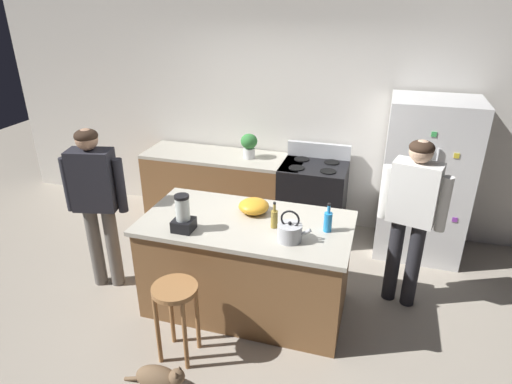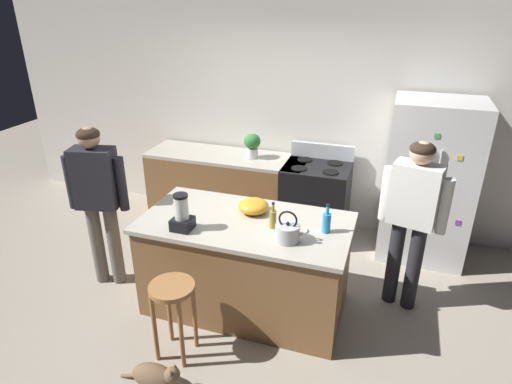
{
  "view_description": "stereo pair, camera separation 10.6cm",
  "coord_description": "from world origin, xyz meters",
  "px_view_note": "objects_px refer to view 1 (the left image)",
  "views": [
    {
      "loc": [
        1.05,
        -3.21,
        2.73
      ],
      "look_at": [
        0.0,
        0.3,
        1.06
      ],
      "focal_mm": 30.69,
      "sensor_mm": 36.0,
      "label": 1
    },
    {
      "loc": [
        1.16,
        -3.18,
        2.73
      ],
      "look_at": [
        0.0,
        0.3,
        1.06
      ],
      "focal_mm": 30.69,
      "sensor_mm": 36.0,
      "label": 2
    }
  ],
  "objects_px": {
    "potted_plant": "(249,144)",
    "refrigerator": "(425,180)",
    "stove_range": "(312,200)",
    "bar_stool": "(176,303)",
    "bottle_soda": "(328,221)",
    "kitchen_island": "(247,264)",
    "blender_appliance": "(183,216)",
    "mixing_bowl": "(254,206)",
    "tea_kettle": "(290,232)",
    "bottle_vinegar": "(274,218)",
    "cat": "(160,378)",
    "person_by_sink_right": "(412,209)",
    "person_by_island_left": "(96,195)"
  },
  "relations": [
    {
      "from": "person_by_sink_right",
      "to": "bar_stool",
      "type": "bearing_deg",
      "value": -143.84
    },
    {
      "from": "bar_stool",
      "to": "mixing_bowl",
      "type": "height_order",
      "value": "mixing_bowl"
    },
    {
      "from": "stove_range",
      "to": "bottle_vinegar",
      "type": "distance_m",
      "value": 1.65
    },
    {
      "from": "refrigerator",
      "to": "bottle_soda",
      "type": "xyz_separation_m",
      "value": [
        -0.85,
        -1.47,
        0.12
      ]
    },
    {
      "from": "person_by_island_left",
      "to": "person_by_sink_right",
      "type": "distance_m",
      "value": 2.9
    },
    {
      "from": "refrigerator",
      "to": "potted_plant",
      "type": "bearing_deg",
      "value": 178.57
    },
    {
      "from": "refrigerator",
      "to": "mixing_bowl",
      "type": "height_order",
      "value": "refrigerator"
    },
    {
      "from": "potted_plant",
      "to": "bottle_soda",
      "type": "xyz_separation_m",
      "value": [
        1.17,
        -1.52,
        -0.08
      ]
    },
    {
      "from": "bar_stool",
      "to": "blender_appliance",
      "type": "bearing_deg",
      "value": 104.52
    },
    {
      "from": "stove_range",
      "to": "mixing_bowl",
      "type": "distance_m",
      "value": 1.47
    },
    {
      "from": "stove_range",
      "to": "cat",
      "type": "relative_size",
      "value": 2.1
    },
    {
      "from": "kitchen_island",
      "to": "bottle_vinegar",
      "type": "relative_size",
      "value": 7.83
    },
    {
      "from": "kitchen_island",
      "to": "mixing_bowl",
      "type": "height_order",
      "value": "mixing_bowl"
    },
    {
      "from": "kitchen_island",
      "to": "blender_appliance",
      "type": "xyz_separation_m",
      "value": [
        -0.45,
        -0.3,
        0.59
      ]
    },
    {
      "from": "cat",
      "to": "mixing_bowl",
      "type": "height_order",
      "value": "mixing_bowl"
    },
    {
      "from": "person_by_sink_right",
      "to": "mixing_bowl",
      "type": "distance_m",
      "value": 1.4
    },
    {
      "from": "person_by_island_left",
      "to": "cat",
      "type": "distance_m",
      "value": 1.79
    },
    {
      "from": "potted_plant",
      "to": "refrigerator",
      "type": "bearing_deg",
      "value": -1.43
    },
    {
      "from": "potted_plant",
      "to": "mixing_bowl",
      "type": "xyz_separation_m",
      "value": [
        0.48,
        -1.37,
        -0.11
      ]
    },
    {
      "from": "person_by_sink_right",
      "to": "blender_appliance",
      "type": "height_order",
      "value": "person_by_sink_right"
    },
    {
      "from": "cat",
      "to": "tea_kettle",
      "type": "xyz_separation_m",
      "value": [
        0.76,
        0.92,
        0.88
      ]
    },
    {
      "from": "bottle_vinegar",
      "to": "mixing_bowl",
      "type": "distance_m",
      "value": 0.33
    },
    {
      "from": "tea_kettle",
      "to": "bottle_vinegar",
      "type": "bearing_deg",
      "value": 135.49
    },
    {
      "from": "bar_stool",
      "to": "bottle_soda",
      "type": "bearing_deg",
      "value": 37.37
    },
    {
      "from": "potted_plant",
      "to": "tea_kettle",
      "type": "height_order",
      "value": "potted_plant"
    },
    {
      "from": "potted_plant",
      "to": "bottle_vinegar",
      "type": "xyz_separation_m",
      "value": [
        0.72,
        -1.58,
        -0.09
      ]
    },
    {
      "from": "refrigerator",
      "to": "blender_appliance",
      "type": "distance_m",
      "value": 2.7
    },
    {
      "from": "cat",
      "to": "blender_appliance",
      "type": "relative_size",
      "value": 1.61
    },
    {
      "from": "kitchen_island",
      "to": "potted_plant",
      "type": "relative_size",
      "value": 6.16
    },
    {
      "from": "blender_appliance",
      "to": "tea_kettle",
      "type": "bearing_deg",
      "value": 6.05
    },
    {
      "from": "person_by_sink_right",
      "to": "potted_plant",
      "type": "distance_m",
      "value": 2.13
    },
    {
      "from": "cat",
      "to": "potted_plant",
      "type": "xyz_separation_m",
      "value": [
        -0.14,
        2.68,
        0.97
      ]
    },
    {
      "from": "person_by_sink_right",
      "to": "cat",
      "type": "distance_m",
      "value": 2.51
    },
    {
      "from": "kitchen_island",
      "to": "refrigerator",
      "type": "relative_size",
      "value": 1.05
    },
    {
      "from": "kitchen_island",
      "to": "refrigerator",
      "type": "height_order",
      "value": "refrigerator"
    },
    {
      "from": "kitchen_island",
      "to": "person_by_island_left",
      "type": "xyz_separation_m",
      "value": [
        -1.47,
        -0.07,
        0.54
      ]
    },
    {
      "from": "stove_range",
      "to": "potted_plant",
      "type": "bearing_deg",
      "value": 178.18
    },
    {
      "from": "mixing_bowl",
      "to": "tea_kettle",
      "type": "xyz_separation_m",
      "value": [
        0.42,
        -0.39,
        0.02
      ]
    },
    {
      "from": "bottle_vinegar",
      "to": "bottle_soda",
      "type": "xyz_separation_m",
      "value": [
        0.44,
        0.07,
        0.01
      ]
    },
    {
      "from": "stove_range",
      "to": "bottle_soda",
      "type": "xyz_separation_m",
      "value": [
        0.36,
        -1.49,
        0.54
      ]
    },
    {
      "from": "kitchen_island",
      "to": "tea_kettle",
      "type": "bearing_deg",
      "value": -25.21
    },
    {
      "from": "kitchen_island",
      "to": "mixing_bowl",
      "type": "distance_m",
      "value": 0.55
    },
    {
      "from": "person_by_sink_right",
      "to": "bottle_vinegar",
      "type": "distance_m",
      "value": 1.24
    },
    {
      "from": "bottle_soda",
      "to": "person_by_island_left",
      "type": "bearing_deg",
      "value": -177.28
    },
    {
      "from": "mixing_bowl",
      "to": "kitchen_island",
      "type": "bearing_deg",
      "value": -94.47
    },
    {
      "from": "potted_plant",
      "to": "mixing_bowl",
      "type": "relative_size",
      "value": 1.08
    },
    {
      "from": "potted_plant",
      "to": "bottle_vinegar",
      "type": "height_order",
      "value": "potted_plant"
    },
    {
      "from": "cat",
      "to": "person_by_sink_right",
      "type": "bearing_deg",
      "value": 43.57
    },
    {
      "from": "bar_stool",
      "to": "bottle_soda",
      "type": "distance_m",
      "value": 1.39
    },
    {
      "from": "refrigerator",
      "to": "stove_range",
      "type": "distance_m",
      "value": 1.28
    }
  ]
}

